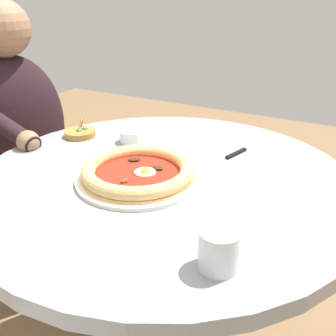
# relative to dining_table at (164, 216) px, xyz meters

# --- Properties ---
(dining_table) EXTENTS (1.00, 1.00, 0.75)m
(dining_table) POSITION_rel_dining_table_xyz_m (0.00, 0.00, 0.00)
(dining_table) COLOR gray
(dining_table) RESTS_ON ground
(pizza_on_plate) EXTENTS (0.32, 0.32, 0.05)m
(pizza_on_plate) POSITION_rel_dining_table_xyz_m (-0.04, -0.06, 0.15)
(pizza_on_plate) COLOR white
(pizza_on_plate) RESTS_ON dining_table
(water_glass) EXTENTS (0.07, 0.07, 0.08)m
(water_glass) POSITION_rel_dining_table_xyz_m (0.26, -0.28, 0.16)
(water_glass) COLOR silver
(water_glass) RESTS_ON dining_table
(steak_knife) EXTENTS (0.07, 0.20, 0.01)m
(steak_knife) POSITION_rel_dining_table_xyz_m (0.13, 0.24, 0.13)
(steak_knife) COLOR silver
(steak_knife) RESTS_ON dining_table
(ramekin_capers) EXTENTS (0.07, 0.07, 0.04)m
(ramekin_capers) POSITION_rel_dining_table_xyz_m (-0.20, 0.15, 0.15)
(ramekin_capers) COLOR white
(ramekin_capers) RESTS_ON dining_table
(olive_pan) EXTENTS (0.10, 0.12, 0.04)m
(olive_pan) POSITION_rel_dining_table_xyz_m (-0.38, 0.12, 0.14)
(olive_pan) COLOR olive
(olive_pan) RESTS_ON dining_table
(diner_person) EXTENTS (0.48, 0.44, 1.17)m
(diner_person) POSITION_rel_dining_table_xyz_m (-0.72, 0.16, -0.10)
(diner_person) COLOR #282833
(diner_person) RESTS_ON ground
(cafe_chair_diner) EXTENTS (0.46, 0.46, 0.85)m
(cafe_chair_diner) POSITION_rel_dining_table_xyz_m (-0.85, 0.19, -0.11)
(cafe_chair_diner) COLOR beige
(cafe_chair_diner) RESTS_ON ground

